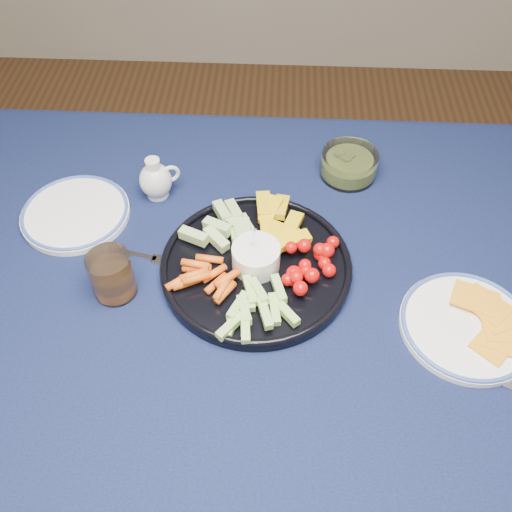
{
  "coord_description": "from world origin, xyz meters",
  "views": [
    {
      "loc": [
        -0.08,
        -0.6,
        1.57
      ],
      "look_at": [
        -0.11,
        0.06,
        0.79
      ],
      "focal_mm": 40.0,
      "sensor_mm": 36.0,
      "label": 1
    }
  ],
  "objects_px": {
    "dining_table": "(314,327)",
    "crudite_platter": "(255,263)",
    "juice_tumbler": "(113,277)",
    "cheese_plate": "(467,325)",
    "side_plate_extra": "(75,213)",
    "pickle_bowl": "(349,165)",
    "creamer_pitcher": "(156,180)"
  },
  "relations": [
    {
      "from": "crudite_platter",
      "to": "juice_tumbler",
      "type": "bearing_deg",
      "value": -166.24
    },
    {
      "from": "dining_table",
      "to": "juice_tumbler",
      "type": "bearing_deg",
      "value": 179.71
    },
    {
      "from": "crudite_platter",
      "to": "cheese_plate",
      "type": "relative_size",
      "value": 1.56
    },
    {
      "from": "dining_table",
      "to": "crudite_platter",
      "type": "xyz_separation_m",
      "value": [
        -0.12,
        0.06,
        0.11
      ]
    },
    {
      "from": "pickle_bowl",
      "to": "juice_tumbler",
      "type": "bearing_deg",
      "value": -142.21
    },
    {
      "from": "dining_table",
      "to": "creamer_pitcher",
      "type": "height_order",
      "value": "creamer_pitcher"
    },
    {
      "from": "crudite_platter",
      "to": "cheese_plate",
      "type": "bearing_deg",
      "value": -16.81
    },
    {
      "from": "dining_table",
      "to": "pickle_bowl",
      "type": "distance_m",
      "value": 0.36
    },
    {
      "from": "cheese_plate",
      "to": "dining_table",
      "type": "bearing_deg",
      "value": 169.08
    },
    {
      "from": "crudite_platter",
      "to": "pickle_bowl",
      "type": "height_order",
      "value": "crudite_platter"
    },
    {
      "from": "side_plate_extra",
      "to": "crudite_platter",
      "type": "bearing_deg",
      "value": -18.31
    },
    {
      "from": "dining_table",
      "to": "crudite_platter",
      "type": "relative_size",
      "value": 4.74
    },
    {
      "from": "dining_table",
      "to": "crudite_platter",
      "type": "distance_m",
      "value": 0.17
    },
    {
      "from": "juice_tumbler",
      "to": "dining_table",
      "type": "bearing_deg",
      "value": -0.29
    },
    {
      "from": "dining_table",
      "to": "pickle_bowl",
      "type": "bearing_deg",
      "value": 78.15
    },
    {
      "from": "crudite_platter",
      "to": "side_plate_extra",
      "type": "bearing_deg",
      "value": 161.69
    },
    {
      "from": "crudite_platter",
      "to": "pickle_bowl",
      "type": "relative_size",
      "value": 2.94
    },
    {
      "from": "cheese_plate",
      "to": "juice_tumbler",
      "type": "height_order",
      "value": "juice_tumbler"
    },
    {
      "from": "cheese_plate",
      "to": "juice_tumbler",
      "type": "relative_size",
      "value": 2.5
    },
    {
      "from": "dining_table",
      "to": "juice_tumbler",
      "type": "height_order",
      "value": "juice_tumbler"
    },
    {
      "from": "crudite_platter",
      "to": "creamer_pitcher",
      "type": "distance_m",
      "value": 0.29
    },
    {
      "from": "cheese_plate",
      "to": "side_plate_extra",
      "type": "relative_size",
      "value": 1.05
    },
    {
      "from": "dining_table",
      "to": "side_plate_extra",
      "type": "height_order",
      "value": "side_plate_extra"
    },
    {
      "from": "creamer_pitcher",
      "to": "juice_tumbler",
      "type": "bearing_deg",
      "value": -97.94
    },
    {
      "from": "crudite_platter",
      "to": "cheese_plate",
      "type": "xyz_separation_m",
      "value": [
        0.37,
        -0.11,
        -0.01
      ]
    },
    {
      "from": "crudite_platter",
      "to": "cheese_plate",
      "type": "distance_m",
      "value": 0.38
    },
    {
      "from": "dining_table",
      "to": "creamer_pitcher",
      "type": "relative_size",
      "value": 17.98
    },
    {
      "from": "pickle_bowl",
      "to": "cheese_plate",
      "type": "xyz_separation_m",
      "value": [
        0.18,
        -0.39,
        -0.01
      ]
    },
    {
      "from": "creamer_pitcher",
      "to": "pickle_bowl",
      "type": "distance_m",
      "value": 0.41
    },
    {
      "from": "dining_table",
      "to": "side_plate_extra",
      "type": "xyz_separation_m",
      "value": [
        -0.48,
        0.18,
        0.1
      ]
    },
    {
      "from": "creamer_pitcher",
      "to": "cheese_plate",
      "type": "relative_size",
      "value": 0.41
    },
    {
      "from": "dining_table",
      "to": "crudite_platter",
      "type": "bearing_deg",
      "value": 151.65
    }
  ]
}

